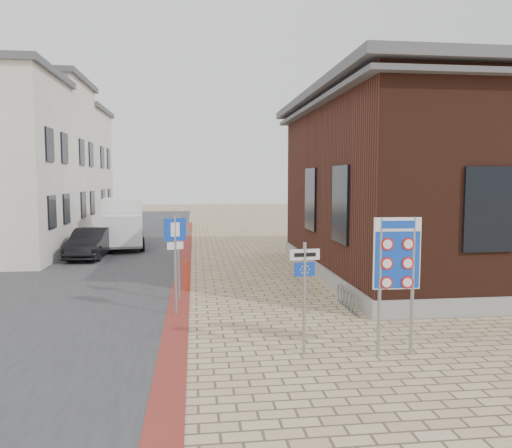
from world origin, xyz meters
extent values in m
plane|color=tan|center=(0.00, 0.00, 0.00)|extent=(120.00, 120.00, 0.00)
cube|color=#38383A|center=(-5.50, 15.00, 0.01)|extent=(7.00, 60.00, 0.02)
cube|color=maroon|center=(-2.00, 10.00, 0.01)|extent=(0.60, 40.00, 0.02)
cube|color=gray|center=(9.00, 7.00, 0.25)|extent=(12.15, 12.15, 0.50)
cube|color=#411E15|center=(9.00, 7.00, 3.50)|extent=(12.00, 12.00, 6.00)
cube|color=#525257|center=(9.00, 7.00, 6.65)|extent=(13.00, 13.00, 0.30)
cube|color=#525257|center=(9.00, 7.00, 6.25)|extent=(12.70, 12.70, 0.15)
cube|color=black|center=(2.98, 4.00, 2.80)|extent=(0.12, 1.60, 2.40)
cube|color=black|center=(2.98, 8.00, 2.80)|extent=(0.12, 1.60, 2.40)
cube|color=black|center=(6.00, 0.98, 2.80)|extent=(1.40, 0.12, 2.20)
cube|color=black|center=(-7.48, 10.80, 2.20)|extent=(0.10, 1.10, 1.40)
cube|color=black|center=(-7.48, 13.20, 2.20)|extent=(0.10, 1.10, 1.40)
cube|color=black|center=(-7.48, 10.80, 5.00)|extent=(0.10, 1.10, 1.40)
cube|color=black|center=(-7.48, 13.20, 5.00)|extent=(0.10, 1.10, 1.40)
cube|color=silver|center=(-11.00, 18.00, 4.40)|extent=(7.00, 6.00, 8.80)
cube|color=#525257|center=(-11.00, 18.00, 8.95)|extent=(7.40, 6.40, 0.30)
cube|color=black|center=(-7.48, 16.80, 2.20)|extent=(0.10, 1.10, 1.40)
cube|color=black|center=(-7.48, 19.20, 2.20)|extent=(0.10, 1.10, 1.40)
cube|color=black|center=(-7.48, 16.80, 5.00)|extent=(0.10, 1.10, 1.40)
cube|color=black|center=(-7.48, 19.20, 5.00)|extent=(0.10, 1.10, 1.40)
cube|color=silver|center=(-11.00, 24.00, 4.00)|extent=(7.00, 6.00, 8.00)
cube|color=#525257|center=(-11.00, 24.00, 8.15)|extent=(7.40, 6.40, 0.30)
cube|color=black|center=(-7.48, 22.80, 2.20)|extent=(0.10, 1.10, 1.40)
cube|color=black|center=(-7.48, 25.20, 2.20)|extent=(0.10, 1.10, 1.40)
cube|color=black|center=(-7.48, 22.80, 5.00)|extent=(0.10, 1.10, 1.40)
cube|color=black|center=(-7.48, 25.20, 5.00)|extent=(0.10, 1.10, 1.40)
torus|color=slate|center=(2.65, 1.60, 0.28)|extent=(0.04, 0.60, 0.60)
torus|color=slate|center=(2.65, 1.90, 0.28)|extent=(0.04, 0.60, 0.60)
torus|color=slate|center=(2.65, 2.20, 0.28)|extent=(0.04, 0.60, 0.60)
torus|color=slate|center=(2.65, 2.50, 0.28)|extent=(0.04, 0.60, 0.60)
torus|color=slate|center=(2.65, 2.80, 0.28)|extent=(0.04, 0.60, 0.60)
cube|color=slate|center=(2.65, 2.20, 0.02)|extent=(0.08, 1.60, 0.04)
imported|color=black|center=(-6.23, 12.31, 0.68)|extent=(1.69, 4.19, 1.35)
cube|color=slate|center=(-5.22, 15.26, 0.40)|extent=(2.45, 5.02, 0.22)
cube|color=white|center=(-5.01, 13.57, 1.12)|extent=(2.05, 1.74, 1.43)
cube|color=black|center=(-4.93, 12.91, 1.39)|extent=(1.70, 0.29, 0.72)
cube|color=white|center=(-5.32, 16.06, 1.56)|extent=(2.34, 3.43, 1.97)
cylinder|color=black|center=(-5.98, 13.72, 0.36)|extent=(0.31, 0.74, 0.72)
cylinder|color=black|center=(-4.11, 13.95, 0.36)|extent=(0.31, 0.74, 0.72)
cylinder|color=black|center=(-6.33, 16.56, 0.36)|extent=(0.31, 0.74, 0.72)
cylinder|color=black|center=(-4.46, 16.79, 0.36)|extent=(0.31, 0.74, 0.72)
cylinder|color=gray|center=(2.16, -1.49, 1.41)|extent=(0.07, 0.07, 2.83)
cylinder|color=gray|center=(2.84, -1.51, 1.41)|extent=(0.07, 0.07, 2.83)
cube|color=white|center=(2.50, -1.50, 2.09)|extent=(0.97, 0.08, 1.45)
cube|color=blue|center=(2.50, -1.50, 2.09)|extent=(0.93, 0.09, 1.41)
cube|color=white|center=(2.50, -1.50, 2.68)|extent=(0.93, 0.09, 0.27)
cylinder|color=gray|center=(0.67, -1.22, 1.16)|extent=(0.07, 0.07, 2.31)
cube|color=silver|center=(0.67, -1.22, 2.06)|extent=(0.62, 0.09, 0.22)
cube|color=#0F38B7|center=(0.67, -1.22, 1.76)|extent=(0.42, 0.08, 0.28)
cylinder|color=gray|center=(-2.03, 2.00, 1.33)|extent=(0.07, 0.07, 2.66)
cube|color=#0F3DBB|center=(-2.03, 2.00, 2.28)|extent=(0.56, 0.23, 0.58)
cube|color=white|center=(-2.03, 2.00, 1.86)|extent=(0.41, 0.18, 0.19)
cylinder|color=gray|center=(-2.00, 3.50, 1.27)|extent=(0.07, 0.07, 2.54)
cylinder|color=#F5340C|center=(-1.80, 4.92, 0.50)|extent=(0.10, 0.10, 1.00)
camera|label=1|loc=(-1.52, -10.98, 3.58)|focal=35.00mm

